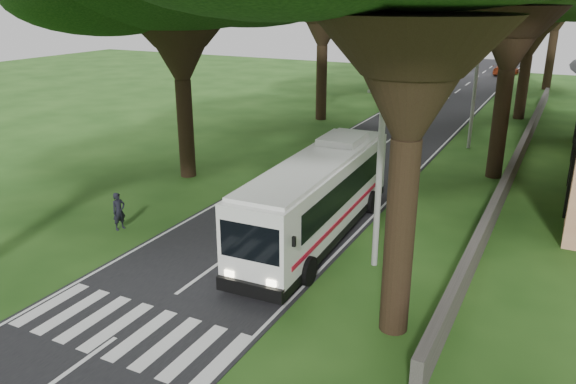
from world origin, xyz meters
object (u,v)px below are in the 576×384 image
(pole_mid, at_px, (475,87))
(distant_car_c, at_px, (506,70))
(pole_near, at_px, (380,163))
(distant_car_b, at_px, (439,79))
(pedestrian, at_px, (119,211))
(distant_car_a, at_px, (411,100))
(coach_bus, at_px, (318,196))
(pole_far, at_px, (511,58))

(pole_mid, distance_m, distant_car_c, 40.14)
(pole_near, distance_m, distant_car_b, 48.74)
(pole_near, height_order, distant_car_c, pole_near)
(pole_near, relative_size, pedestrian, 4.59)
(distant_car_a, relative_size, distant_car_b, 0.87)
(distant_car_c, bearing_deg, coach_bus, 104.63)
(pole_mid, height_order, distant_car_c, pole_mid)
(pole_far, distance_m, pedestrian, 43.54)
(pole_far, bearing_deg, pole_near, -90.00)
(distant_car_a, relative_size, pedestrian, 2.06)
(pole_near, bearing_deg, distant_car_b, 100.07)
(pole_far, bearing_deg, distant_car_b, 137.21)
(pole_near, height_order, pole_mid, same)
(distant_car_c, bearing_deg, pole_near, 107.62)
(coach_bus, height_order, distant_car_a, coach_bus)
(distant_car_b, height_order, pedestrian, pedestrian)
(pole_far, xyz_separation_m, distant_car_a, (-7.63, -7.07, -3.54))
(pole_far, height_order, distant_car_c, pole_far)
(distant_car_c, height_order, pedestrian, pedestrian)
(pole_mid, distance_m, distant_car_b, 29.34)
(pole_far, bearing_deg, distant_car_c, 97.20)
(coach_bus, xyz_separation_m, distant_car_c, (0.59, 58.52, -1.20))
(pole_near, xyz_separation_m, pole_mid, (0.00, 20.00, 0.00))
(coach_bus, bearing_deg, pole_far, 83.01)
(distant_car_a, distance_m, distant_car_c, 27.47)
(distant_car_b, bearing_deg, distant_car_c, 47.91)
(pole_mid, xyz_separation_m, coach_bus, (-3.11, -18.60, -2.24))
(coach_bus, relative_size, distant_car_c, 2.51)
(pole_mid, bearing_deg, coach_bus, -99.49)
(pole_near, height_order, distant_car_a, pole_near)
(distant_car_a, bearing_deg, coach_bus, 101.03)
(distant_car_c, bearing_deg, pedestrian, 97.00)
(coach_bus, xyz_separation_m, distant_car_a, (-4.52, 31.53, -1.30))
(pole_far, height_order, distant_car_a, pole_far)
(distant_car_c, bearing_deg, pole_far, 112.41)
(pole_near, height_order, pole_far, same)
(pole_near, xyz_separation_m, pedestrian, (-11.44, -1.88, -3.31))
(distant_car_b, bearing_deg, pole_mid, -88.71)
(pole_mid, relative_size, distant_car_c, 1.63)
(pole_mid, relative_size, distant_car_b, 1.94)
(pole_mid, bearing_deg, pole_near, -90.00)
(pole_mid, relative_size, pole_far, 1.00)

